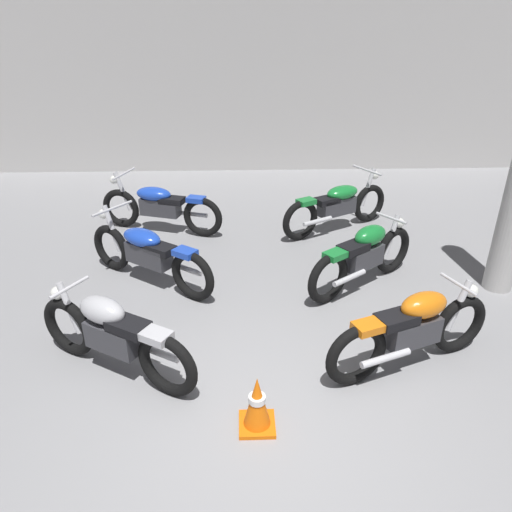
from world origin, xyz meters
TOP-DOWN VIEW (x-y plane):
  - ground_plane at (0.00, 0.00)m, footprint 60.00×60.00m
  - back_wall at (0.00, 8.24)m, footprint 12.95×0.24m
  - motorcycle_left_row_0 at (-1.46, 0.92)m, footprint 1.75×1.09m
  - motorcycle_left_row_1 at (-1.42, 2.76)m, footprint 1.83×1.36m
  - motorcycle_left_row_2 at (-1.53, 4.53)m, footprint 2.10×0.91m
  - motorcycle_right_row_0 at (1.52, 0.91)m, footprint 1.87×0.83m
  - motorcycle_right_row_1 at (1.42, 2.58)m, footprint 1.65×1.26m
  - motorcycle_right_row_2 at (1.43, 4.48)m, footprint 1.94×1.19m
  - traffic_cone at (-0.07, 0.14)m, footprint 0.32×0.32m

SIDE VIEW (x-z plane):
  - ground_plane at x=0.00m, z-range 0.00..0.00m
  - traffic_cone at x=-0.07m, z-range -0.01..0.53m
  - motorcycle_left_row_1 at x=-1.42m, z-range -0.04..0.94m
  - motorcycle_left_row_2 at x=-1.53m, z-range -0.04..0.94m
  - motorcycle_right_row_2 at x=1.43m, z-range -0.04..0.94m
  - motorcycle_left_row_0 at x=-1.46m, z-range 0.02..0.90m
  - motorcycle_right_row_0 at x=1.52m, z-range 0.02..0.90m
  - motorcycle_right_row_1 at x=1.42m, z-range 0.02..0.90m
  - back_wall at x=0.00m, z-range 0.00..3.60m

